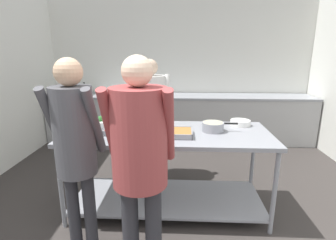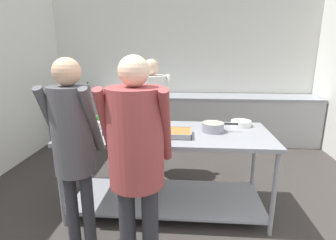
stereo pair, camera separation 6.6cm
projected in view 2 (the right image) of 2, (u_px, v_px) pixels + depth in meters
wall_rear at (183, 70)px, 5.13m from camera, size 5.09×0.06×2.65m
back_counter at (182, 118)px, 5.00m from camera, size 4.93×0.65×0.88m
serving_counter at (167, 157)px, 2.78m from camera, size 2.11×0.86×0.88m
broccoli_bowl at (97, 122)px, 2.89m from camera, size 0.25×0.25×0.12m
serving_tray_roast at (128, 130)px, 2.69m from camera, size 0.46×0.27×0.05m
serving_tray_vegetables at (172, 133)px, 2.58m from camera, size 0.38×0.28×0.05m
sauce_pan at (213, 127)px, 2.71m from camera, size 0.37×0.23×0.09m
plate_stack at (241, 123)px, 2.91m from camera, size 0.23×0.23×0.06m
guest_serving_left at (73, 139)px, 2.04m from camera, size 0.42×0.33×1.65m
guest_serving_right at (136, 149)px, 1.84m from camera, size 0.49×0.40×1.67m
cook_behind_counter at (152, 107)px, 3.48m from camera, size 0.53×0.39×1.59m
water_bottle at (88, 89)px, 4.99m from camera, size 0.08×0.08×0.23m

